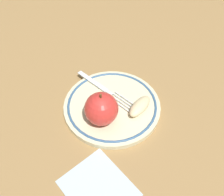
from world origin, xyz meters
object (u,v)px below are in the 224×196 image
object	(u,v)px
plate	(112,106)
apple_slice_front	(140,106)
apple_red_whole	(101,109)
fork	(103,88)
napkin_folded	(98,188)

from	to	relation	value
plate	apple_slice_front	bearing A→B (deg)	-64.42
apple_slice_front	plate	bearing A→B (deg)	111.30
apple_red_whole	plate	bearing A→B (deg)	14.80
plate	fork	distance (m)	0.06
plate	apple_slice_front	distance (m)	0.07
plate	napkin_folded	xyz separation A→B (m)	(-0.17, -0.11, -0.01)
plate	fork	size ratio (longest dim) A/B	1.26
fork	apple_slice_front	bearing A→B (deg)	5.52
apple_slice_front	napkin_folded	bearing A→B (deg)	-169.58
napkin_folded	apple_red_whole	bearing A→B (deg)	40.12
plate	apple_slice_front	world-z (taller)	apple_slice_front
apple_slice_front	fork	world-z (taller)	apple_slice_front
plate	apple_red_whole	xyz separation A→B (m)	(-0.05, -0.01, 0.05)
apple_slice_front	napkin_folded	distance (m)	0.21
apple_slice_front	napkin_folded	world-z (taller)	apple_slice_front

